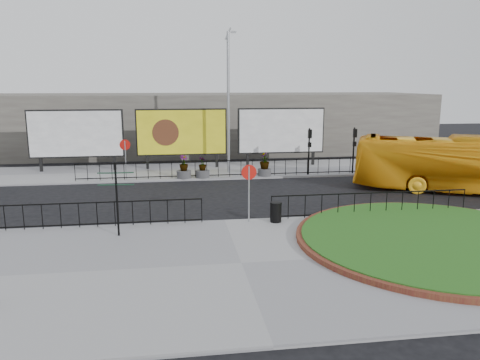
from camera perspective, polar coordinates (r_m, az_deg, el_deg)
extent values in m
plane|color=black|center=(20.38, -1.89, -5.19)|extent=(90.00, 90.00, 0.00)
cube|color=gray|center=(15.68, 0.17, -10.27)|extent=(30.00, 10.00, 0.12)
cube|color=gray|center=(31.99, -4.28, 1.14)|extent=(44.00, 6.00, 0.12)
cylinder|color=brown|center=(19.02, 22.82, -6.73)|extent=(10.40, 10.40, 0.18)
cylinder|color=#275015|center=(19.02, 22.82, -6.67)|extent=(10.00, 10.00, 0.22)
cylinder|color=gray|center=(29.29, -13.76, 2.35)|extent=(0.07, 0.07, 2.40)
cylinder|color=#AB110B|center=(29.15, -13.85, 4.19)|extent=(0.64, 0.03, 0.64)
cylinder|color=white|center=(29.17, -13.85, 4.19)|extent=(0.50, 0.03, 0.50)
cylinder|color=gray|center=(19.78, 1.09, -1.75)|extent=(0.07, 0.07, 2.40)
cylinder|color=#AB110B|center=(19.58, 1.11, 0.95)|extent=(0.64, 0.03, 0.64)
cylinder|color=white|center=(19.60, 1.10, 0.96)|extent=(0.50, 0.03, 0.50)
cube|color=black|center=(33.96, -23.09, 1.80)|extent=(0.18, 0.18, 1.00)
cube|color=black|center=(33.05, -15.03, 2.09)|extent=(0.18, 0.18, 1.00)
cube|color=black|center=(33.16, -19.35, 5.36)|extent=(6.20, 0.25, 3.20)
cube|color=white|center=(33.01, -19.40, 5.33)|extent=(6.00, 0.06, 3.00)
cube|color=black|center=(32.86, -11.22, 2.22)|extent=(0.18, 0.18, 1.00)
cube|color=black|center=(32.95, -2.85, 2.46)|extent=(0.18, 0.18, 1.00)
cube|color=black|center=(32.55, -7.12, 5.82)|extent=(6.20, 0.25, 3.20)
cube|color=yellow|center=(32.39, -7.11, 5.79)|extent=(6.00, 0.06, 3.00)
cube|color=black|center=(33.22, 0.93, 2.55)|extent=(0.18, 0.18, 1.00)
cube|color=black|center=(34.31, 8.88, 2.70)|extent=(0.18, 0.18, 1.00)
cube|color=black|center=(33.43, 5.03, 6.02)|extent=(6.20, 0.25, 3.20)
cube|color=white|center=(33.27, 5.10, 5.99)|extent=(6.00, 0.06, 3.00)
cylinder|color=gray|center=(30.62, -1.44, 9.29)|extent=(0.18, 0.18, 9.00)
cylinder|color=gray|center=(30.74, -1.48, 17.41)|extent=(0.43, 0.10, 0.77)
cube|color=gray|center=(30.79, -0.80, 17.59)|extent=(0.35, 0.15, 0.12)
cylinder|color=black|center=(30.35, 8.39, 3.45)|extent=(0.10, 0.10, 3.00)
cube|color=black|center=(30.09, 8.52, 5.59)|extent=(0.22, 0.18, 0.55)
cube|color=black|center=(30.17, 8.48, 4.26)|extent=(0.20, 0.16, 0.30)
cylinder|color=black|center=(31.33, 13.67, 3.50)|extent=(0.10, 0.10, 3.00)
cube|color=black|center=(31.09, 13.85, 5.57)|extent=(0.22, 0.18, 0.55)
cube|color=black|center=(31.16, 13.79, 4.29)|extent=(0.20, 0.16, 0.30)
cube|color=slate|center=(41.57, -5.30, 6.97)|extent=(40.00, 10.00, 5.00)
cylinder|color=black|center=(18.53, -14.77, -2.41)|extent=(0.08, 0.08, 2.82)
sphere|color=black|center=(18.23, -15.00, 2.02)|extent=(0.12, 0.12, 0.12)
cube|color=black|center=(18.39, -16.00, 0.83)|extent=(0.67, 0.21, 0.03)
cube|color=black|center=(18.27, -13.84, 0.88)|extent=(0.66, 0.14, 0.03)
cube|color=black|center=(18.44, -15.95, -0.57)|extent=(0.66, 0.14, 0.03)
cube|color=black|center=(18.31, -13.80, -0.54)|extent=(0.67, 0.21, 0.03)
cylinder|color=black|center=(20.00, 4.38, -3.99)|extent=(0.48, 0.48, 0.81)
cylinder|color=black|center=(19.89, 4.40, -2.79)|extent=(0.52, 0.52, 0.05)
imported|color=orange|center=(28.38, 25.10, 1.75)|extent=(11.22, 6.97, 3.10)
cylinder|color=#4C4C4F|center=(29.32, -6.85, 0.69)|extent=(0.89, 0.89, 0.47)
imported|color=#275015|center=(29.19, -6.89, 2.08)|extent=(0.77, 0.77, 0.98)
cylinder|color=#4C4C4F|center=(29.37, -4.58, 0.75)|extent=(0.88, 0.88, 0.46)
imported|color=#275015|center=(29.25, -4.60, 2.01)|extent=(0.68, 0.68, 0.86)
cylinder|color=#4C4C4F|center=(29.87, 2.99, 0.95)|extent=(0.86, 0.86, 0.45)
imported|color=#275015|center=(29.73, 3.01, 2.42)|extent=(0.72, 0.72, 1.10)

